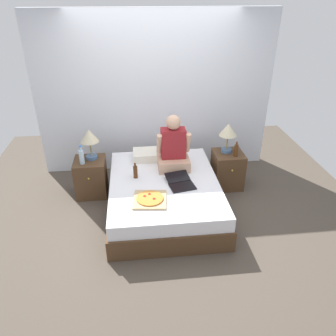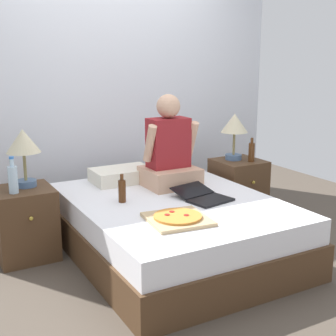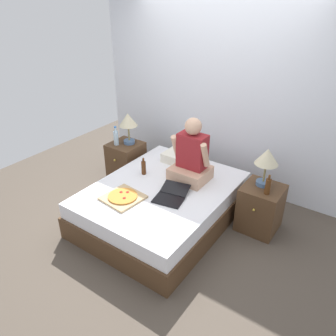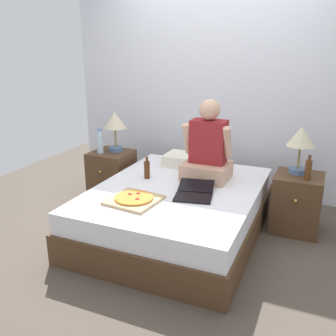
# 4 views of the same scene
# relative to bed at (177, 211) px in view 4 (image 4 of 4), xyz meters

# --- Properties ---
(ground_plane) EXTENTS (5.70, 5.70, 0.00)m
(ground_plane) POSITION_rel_bed_xyz_m (0.00, 0.00, -0.23)
(ground_plane) COLOR #4C4238
(wall_back) EXTENTS (3.70, 0.12, 2.50)m
(wall_back) POSITION_rel_bed_xyz_m (0.00, 1.32, 1.02)
(wall_back) COLOR silver
(wall_back) RESTS_ON ground
(bed) EXTENTS (1.49, 1.91, 0.46)m
(bed) POSITION_rel_bed_xyz_m (0.00, 0.00, 0.00)
(bed) COLOR #4C331E
(bed) RESTS_ON ground
(nightstand_left) EXTENTS (0.44, 0.47, 0.56)m
(nightstand_left) POSITION_rel_bed_xyz_m (-1.03, 0.52, 0.05)
(nightstand_left) COLOR #4C331E
(nightstand_left) RESTS_ON ground
(lamp_on_left_nightstand) EXTENTS (0.26, 0.26, 0.45)m
(lamp_on_left_nightstand) POSITION_rel_bed_xyz_m (-0.99, 0.57, 0.66)
(lamp_on_left_nightstand) COLOR #4C6B93
(lamp_on_left_nightstand) RESTS_ON nightstand_left
(water_bottle) EXTENTS (0.07, 0.07, 0.28)m
(water_bottle) POSITION_rel_bed_xyz_m (-1.11, 0.43, 0.44)
(water_bottle) COLOR silver
(water_bottle) RESTS_ON nightstand_left
(nightstand_right) EXTENTS (0.44, 0.47, 0.56)m
(nightstand_right) POSITION_rel_bed_xyz_m (1.03, 0.52, 0.05)
(nightstand_right) COLOR #4C331E
(nightstand_right) RESTS_ON ground
(lamp_on_right_nightstand) EXTENTS (0.26, 0.26, 0.45)m
(lamp_on_right_nightstand) POSITION_rel_bed_xyz_m (1.00, 0.57, 0.66)
(lamp_on_right_nightstand) COLOR #4C6B93
(lamp_on_right_nightstand) RESTS_ON nightstand_right
(beer_bottle) EXTENTS (0.06, 0.06, 0.23)m
(beer_bottle) POSITION_rel_bed_xyz_m (1.10, 0.42, 0.43)
(beer_bottle) COLOR #512D14
(beer_bottle) RESTS_ON nightstand_right
(pillow) EXTENTS (0.52, 0.34, 0.12)m
(pillow) POSITION_rel_bed_xyz_m (-0.14, 0.68, 0.29)
(pillow) COLOR silver
(pillow) RESTS_ON bed
(person_seated) EXTENTS (0.47, 0.40, 0.78)m
(person_seated) POSITION_rel_bed_xyz_m (0.17, 0.37, 0.52)
(person_seated) COLOR tan
(person_seated) RESTS_ON bed
(laptop) EXTENTS (0.39, 0.47, 0.07)m
(laptop) POSITION_rel_bed_xyz_m (0.21, -0.12, 0.25)
(laptop) COLOR black
(laptop) RESTS_ON bed
(pizza_box) EXTENTS (0.44, 0.44, 0.04)m
(pizza_box) POSITION_rel_bed_xyz_m (-0.22, -0.45, 0.25)
(pizza_box) COLOR tan
(pizza_box) RESTS_ON bed
(beer_bottle_on_bed) EXTENTS (0.06, 0.06, 0.22)m
(beer_bottle_on_bed) POSITION_rel_bed_xyz_m (-0.38, 0.12, 0.33)
(beer_bottle_on_bed) COLOR #4C2811
(beer_bottle_on_bed) RESTS_ON bed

